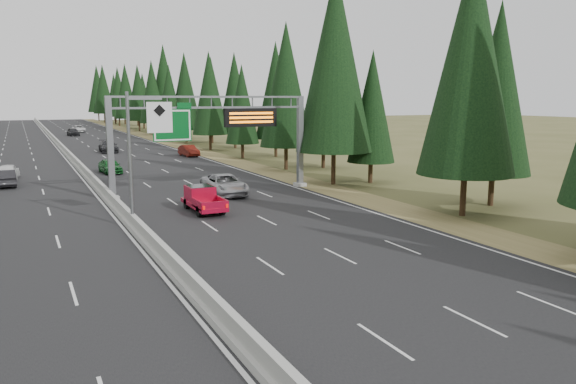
% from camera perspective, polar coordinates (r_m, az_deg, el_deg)
% --- Properties ---
extents(road, '(32.00, 260.00, 0.08)m').
position_cam_1_polar(road, '(88.84, -21.89, 3.89)').
color(road, black).
rests_on(road, ground).
extents(shoulder_right, '(3.60, 260.00, 0.06)m').
position_cam_1_polar(shoulder_right, '(91.73, -10.72, 4.56)').
color(shoulder_right, olive).
rests_on(shoulder_right, ground).
extents(median_barrier, '(0.70, 260.00, 0.85)m').
position_cam_1_polar(median_barrier, '(88.81, -21.91, 4.13)').
color(median_barrier, '#989893').
rests_on(median_barrier, road).
extents(sign_gantry, '(16.75, 0.98, 7.80)m').
position_cam_1_polar(sign_gantry, '(45.70, -6.92, 6.40)').
color(sign_gantry, slate).
rests_on(sign_gantry, road).
extents(hov_sign_pole, '(2.80, 0.50, 8.00)m').
position_cam_1_polar(hov_sign_pole, '(34.02, -14.83, 4.18)').
color(hov_sign_pole, slate).
rests_on(hov_sign_pole, road).
extents(tree_row_right, '(11.86, 245.36, 19.00)m').
position_cam_1_polar(tree_row_right, '(82.68, -6.33, 10.57)').
color(tree_row_right, black).
rests_on(tree_row_right, ground).
extents(silver_minivan, '(2.87, 5.92, 1.62)m').
position_cam_1_polar(silver_minivan, '(45.04, -6.47, 0.77)').
color(silver_minivan, '#9C9CA1').
rests_on(silver_minivan, road).
extents(red_pickup, '(1.83, 5.12, 1.67)m').
position_cam_1_polar(red_pickup, '(38.80, -8.76, -0.53)').
color(red_pickup, black).
rests_on(red_pickup, road).
extents(car_ahead_green, '(2.13, 4.48, 1.48)m').
position_cam_1_polar(car_ahead_green, '(60.41, -17.62, 2.54)').
color(car_ahead_green, '#14571F').
rests_on(car_ahead_green, road).
extents(car_ahead_dkred, '(1.93, 4.57, 1.47)m').
position_cam_1_polar(car_ahead_dkred, '(75.70, -10.05, 4.16)').
color(car_ahead_dkred, '#60150D').
rests_on(car_ahead_dkred, road).
extents(car_ahead_dkgrey, '(2.52, 5.78, 1.65)m').
position_cam_1_polar(car_ahead_dkgrey, '(84.09, -17.80, 4.44)').
color(car_ahead_dkgrey, black).
rests_on(car_ahead_dkgrey, road).
extents(car_ahead_white, '(2.63, 5.53, 1.53)m').
position_cam_1_polar(car_ahead_white, '(135.93, -20.50, 6.04)').
color(car_ahead_white, silver).
rests_on(car_ahead_white, road).
extents(car_ahead_far, '(2.39, 4.96, 1.63)m').
position_cam_1_polar(car_ahead_far, '(123.23, -21.00, 5.73)').
color(car_ahead_far, black).
rests_on(car_ahead_far, road).
extents(car_onc_near, '(1.74, 4.50, 1.46)m').
position_cam_1_polar(car_onc_near, '(54.83, -26.74, 1.28)').
color(car_onc_near, '#232225').
rests_on(car_onc_near, road).
extents(car_onc_white, '(2.17, 4.49, 1.48)m').
position_cam_1_polar(car_onc_white, '(59.59, -26.56, 1.88)').
color(car_onc_white, white).
rests_on(car_onc_white, road).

